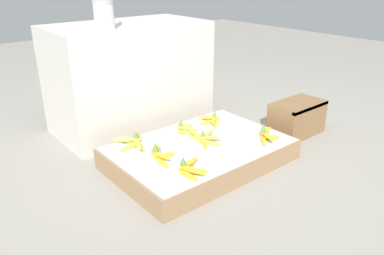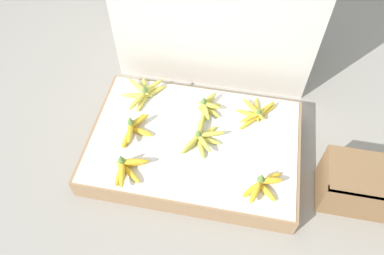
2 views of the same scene
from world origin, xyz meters
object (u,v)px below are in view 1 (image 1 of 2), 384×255
Objects in this scene: banana_bunch_front_midright at (266,135)px; foam_tray_white at (143,23)px; banana_bunch_front_left at (189,169)px; banana_bunch_middle_midleft at (204,138)px; wooden_crate at (297,118)px; glass_jar at (104,15)px; banana_bunch_back_midleft at (184,128)px; banana_bunch_middle_left at (160,154)px; banana_bunch_back_left at (134,141)px; banana_bunch_back_midright at (212,119)px.

banana_bunch_front_midright is 0.82× the size of foam_tray_white.
banana_bunch_middle_midleft is (0.31, 0.24, -0.00)m from banana_bunch_front_left.
wooden_crate is 2.25× the size of glass_jar.
banana_bunch_back_midleft is 0.85m from glass_jar.
banana_bunch_front_left is at bearing -110.26° from foam_tray_white.
banana_bunch_front_left reaches higher than banana_bunch_middle_midleft.
banana_bunch_middle_left is 0.40m from banana_bunch_back_midleft.
banana_bunch_back_left is 0.79m from glass_jar.
banana_bunch_middle_left is at bearing -159.80° from banana_bunch_back_midright.
banana_bunch_middle_left is 0.90× the size of foam_tray_white.
glass_jar is 0.32m from foam_tray_white.
banana_bunch_front_midright is at bearing -70.90° from foam_tray_white.
banana_bunch_back_midleft is (-0.00, 0.20, 0.00)m from banana_bunch_middle_midleft.
glass_jar is (-0.61, 0.82, 0.68)m from banana_bunch_front_midright.
banana_bunch_middle_left is 0.24m from banana_bunch_back_left.
banana_bunch_front_midright is 0.83× the size of banana_bunch_middle_midleft.
banana_bunch_back_midright is at bearing 39.02° from banana_bunch_middle_midleft.
banana_bunch_back_midright is at bearing 20.20° from banana_bunch_middle_left.
banana_bunch_back_midleft is at bearing 54.75° from banana_bunch_front_left.
banana_bunch_back_left is at bearing 163.79° from wooden_crate.
glass_jar is at bearing 126.35° from banana_bunch_front_midright.
banana_bunch_back_midleft is 0.26m from banana_bunch_back_midright.
banana_bunch_middle_left is 0.93m from glass_jar.
banana_bunch_back_left is (-0.36, 0.23, 0.00)m from banana_bunch_middle_midleft.
foam_tray_white is at bearing 61.72° from banana_bunch_middle_left.
glass_jar is at bearing 85.16° from banana_bunch_middle_left.
banana_bunch_middle_left is at bearing -148.08° from banana_bunch_back_midleft.
banana_bunch_back_midleft reaches higher than banana_bunch_back_midright.
banana_bunch_front_midright is at bearing -33.49° from banana_bunch_middle_midleft.
banana_bunch_middle_left is at bearing 175.31° from wooden_crate.
wooden_crate is at bearing -30.36° from banana_bunch_back_midright.
banana_bunch_middle_midleft is 0.42m from banana_bunch_back_left.
banana_bunch_back_midright is at bearing -36.73° from glass_jar.
banana_bunch_front_midright is at bearing -51.91° from banana_bunch_back_midleft.
banana_bunch_back_midleft is at bearing 128.09° from banana_bunch_front_midright.
glass_jar is at bearing 88.41° from banana_bunch_front_left.
banana_bunch_front_left is 0.72m from banana_bunch_back_midright.
glass_jar is (0.05, 0.62, 0.68)m from banana_bunch_middle_left.
foam_tray_white is (0.02, 0.65, 0.61)m from banana_bunch_middle_midleft.
banana_bunch_middle_left reaches higher than banana_bunch_front_left.
banana_bunch_middle_midleft is at bearing -32.70° from banana_bunch_back_left.
wooden_crate is at bearing -20.97° from banana_bunch_back_midleft.
wooden_crate reaches higher than banana_bunch_middle_midleft.
banana_bunch_front_midright reaches higher than banana_bunch_front_left.
banana_bunch_middle_midleft is (0.34, 0.01, -0.01)m from banana_bunch_middle_left.
banana_bunch_middle_midleft is 0.93× the size of banana_bunch_back_left.
banana_bunch_back_left is 0.35m from banana_bunch_back_midleft.
banana_bunch_middle_left is 1.34× the size of glass_jar.
banana_bunch_middle_midleft is at bearing -64.94° from glass_jar.
glass_jar is at bearing -171.93° from foam_tray_white.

